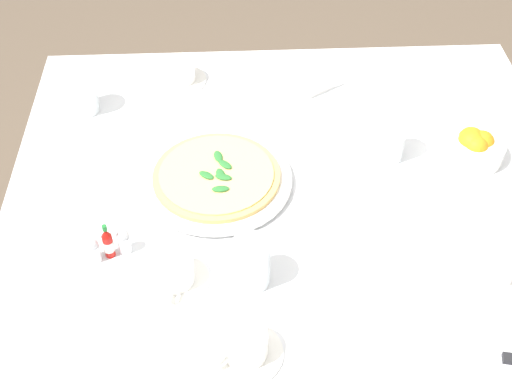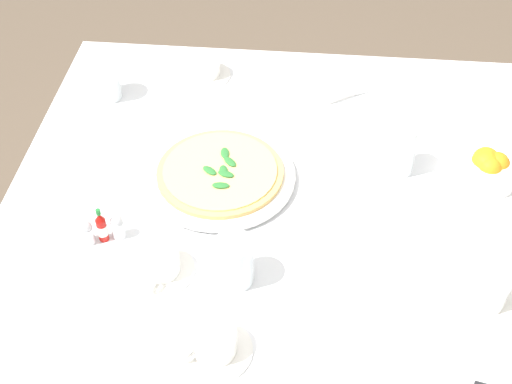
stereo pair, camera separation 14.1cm
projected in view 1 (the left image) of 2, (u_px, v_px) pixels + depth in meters
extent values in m
cube|color=white|center=(297.00, 218.00, 1.40)|extent=(1.22, 1.22, 0.02)
cube|color=white|center=(276.00, 99.00, 1.93)|extent=(1.22, 0.01, 0.28)
cube|color=white|center=(19.00, 274.00, 1.48)|extent=(0.01, 1.22, 0.28)
cylinder|color=brown|center=(103.00, 183.00, 2.01)|extent=(0.06, 0.06, 0.73)
cylinder|color=brown|center=(446.00, 172.00, 2.04)|extent=(0.06, 0.06, 0.73)
cylinder|color=white|center=(217.00, 182.00, 1.45)|extent=(0.19, 0.19, 0.01)
cylinder|color=white|center=(217.00, 179.00, 1.45)|extent=(0.32, 0.32, 0.01)
cylinder|color=#DBAD60|center=(216.00, 176.00, 1.44)|extent=(0.27, 0.27, 0.01)
cylinder|color=#EFD17A|center=(216.00, 173.00, 1.43)|extent=(0.24, 0.24, 0.00)
ellipsoid|color=#2D7533|center=(218.00, 156.00, 1.47)|extent=(0.02, 0.04, 0.01)
ellipsoid|color=#2D7533|center=(206.00, 175.00, 1.42)|extent=(0.04, 0.04, 0.01)
ellipsoid|color=#2D7533|center=(225.00, 164.00, 1.45)|extent=(0.04, 0.04, 0.01)
ellipsoid|color=#2D7533|center=(220.00, 174.00, 1.43)|extent=(0.03, 0.04, 0.01)
ellipsoid|color=#2D7533|center=(221.00, 189.00, 1.39)|extent=(0.04, 0.02, 0.01)
ellipsoid|color=#2D7533|center=(223.00, 177.00, 1.42)|extent=(0.04, 0.03, 0.01)
cylinder|color=white|center=(181.00, 80.00, 1.72)|extent=(0.13, 0.13, 0.01)
cylinder|color=white|center=(180.00, 70.00, 1.70)|extent=(0.08, 0.08, 0.05)
torus|color=white|center=(164.00, 63.00, 1.72)|extent=(0.03, 0.03, 0.03)
cylinder|color=black|center=(179.00, 62.00, 1.68)|extent=(0.07, 0.07, 0.00)
cylinder|color=white|center=(492.00, 274.00, 1.28)|extent=(0.13, 0.13, 0.01)
cylinder|color=white|center=(496.00, 262.00, 1.25)|extent=(0.08, 0.08, 0.06)
cylinder|color=black|center=(500.00, 253.00, 1.23)|extent=(0.07, 0.07, 0.00)
cylinder|color=white|center=(175.00, 280.00, 1.27)|extent=(0.13, 0.13, 0.01)
cylinder|color=white|center=(173.00, 271.00, 1.25)|extent=(0.08, 0.08, 0.05)
torus|color=white|center=(167.00, 292.00, 1.21)|extent=(0.01, 0.04, 0.03)
cylinder|color=black|center=(172.00, 263.00, 1.23)|extent=(0.07, 0.07, 0.00)
cylinder|color=white|center=(246.00, 353.00, 1.15)|extent=(0.13, 0.13, 0.01)
cylinder|color=white|center=(245.00, 344.00, 1.13)|extent=(0.08, 0.08, 0.05)
torus|color=white|center=(221.00, 359.00, 1.11)|extent=(0.03, 0.03, 0.03)
cylinder|color=black|center=(245.00, 336.00, 1.12)|extent=(0.07, 0.07, 0.00)
cylinder|color=white|center=(251.00, 263.00, 1.23)|extent=(0.07, 0.07, 0.10)
cylinder|color=silver|center=(251.00, 270.00, 1.25)|extent=(0.06, 0.06, 0.06)
cylinder|color=white|center=(81.00, 92.00, 1.60)|extent=(0.07, 0.07, 0.10)
cylinder|color=silver|center=(82.00, 96.00, 1.61)|extent=(0.07, 0.07, 0.08)
cylinder|color=white|center=(390.00, 136.00, 1.48)|extent=(0.07, 0.07, 0.12)
cylinder|color=silver|center=(389.00, 142.00, 1.49)|extent=(0.06, 0.06, 0.08)
cylinder|color=white|center=(470.00, 148.00, 1.50)|extent=(0.15, 0.15, 0.04)
sphere|color=orange|center=(482.00, 143.00, 1.49)|extent=(0.06, 0.06, 0.06)
sphere|color=orange|center=(471.00, 140.00, 1.50)|extent=(0.06, 0.06, 0.06)
sphere|color=orange|center=(471.00, 144.00, 1.49)|extent=(0.06, 0.06, 0.06)
sphere|color=orange|center=(476.00, 148.00, 1.48)|extent=(0.05, 0.05, 0.05)
cylinder|color=#B7140F|center=(109.00, 245.00, 1.29)|extent=(0.02, 0.02, 0.05)
cylinder|color=white|center=(109.00, 245.00, 1.29)|extent=(0.02, 0.02, 0.02)
cone|color=#B7140F|center=(106.00, 233.00, 1.27)|extent=(0.02, 0.02, 0.02)
cylinder|color=#1E722D|center=(105.00, 228.00, 1.26)|extent=(0.01, 0.01, 0.01)
cylinder|color=white|center=(124.00, 244.00, 1.31)|extent=(0.03, 0.03, 0.04)
cylinder|color=white|center=(125.00, 246.00, 1.31)|extent=(0.02, 0.02, 0.03)
sphere|color=silver|center=(123.00, 235.00, 1.29)|extent=(0.02, 0.02, 0.02)
cylinder|color=white|center=(94.00, 253.00, 1.29)|extent=(0.03, 0.03, 0.04)
cylinder|color=#38332D|center=(94.00, 255.00, 1.30)|extent=(0.02, 0.02, 0.03)
sphere|color=silver|center=(92.00, 244.00, 1.27)|extent=(0.02, 0.02, 0.02)
cube|color=white|center=(320.00, 84.00, 1.66)|extent=(0.08, 0.05, 0.06)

